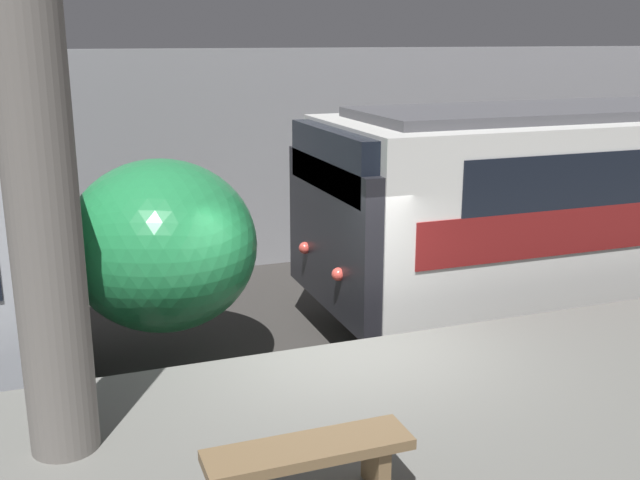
{
  "coord_description": "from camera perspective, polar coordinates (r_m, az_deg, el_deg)",
  "views": [
    {
      "loc": [
        -2.84,
        -7.06,
        4.34
      ],
      "look_at": [
        0.09,
        0.94,
        2.02
      ],
      "focal_mm": 42.0,
      "sensor_mm": 36.0,
      "label": 1
    }
  ],
  "objects": [
    {
      "name": "support_pillar_near",
      "position": [
        5.95,
        -20.4,
        2.58
      ],
      "size": [
        0.54,
        0.54,
        4.05
      ],
      "color": "slate",
      "rests_on": "platform"
    },
    {
      "name": "platform_bench",
      "position": [
        5.53,
        -0.87,
        -16.33
      ],
      "size": [
        1.5,
        0.4,
        0.45
      ],
      "color": "brown",
      "rests_on": "platform"
    },
    {
      "name": "station_rear_barrier",
      "position": [
        14.16,
        -8.33,
        5.85
      ],
      "size": [
        50.0,
        0.15,
        4.14
      ],
      "color": "#939399",
      "rests_on": "ground"
    },
    {
      "name": "ground_plane",
      "position": [
        8.76,
        1.62,
        -14.47
      ],
      "size": [
        120.0,
        120.0,
        0.0
      ],
      "primitive_type": "plane",
      "color": "#33302D"
    }
  ]
}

